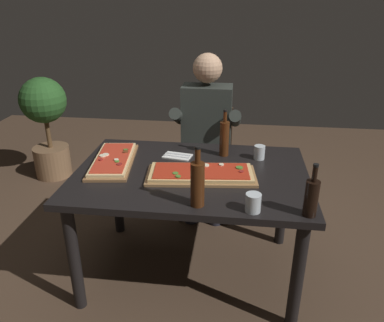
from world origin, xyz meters
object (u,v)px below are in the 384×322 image
at_px(potted_plant_corner, 46,120).
at_px(tumbler_near_camera, 259,152).
at_px(vinegar_bottle_green, 198,183).
at_px(diner_chair, 207,155).
at_px(pizza_rectangular_left, 113,160).
at_px(pizza_rectangular_front, 201,174).
at_px(oil_bottle_amber, 311,197).
at_px(seated_diner, 206,131).
at_px(wine_bottle_dark, 224,138).
at_px(tumbler_far_side, 253,203).
at_px(dining_table, 191,186).

bearing_deg(potted_plant_corner, tumbler_near_camera, -27.36).
xyz_separation_m(vinegar_bottle_green, diner_chair, (-0.06, 1.24, -0.38)).
bearing_deg(pizza_rectangular_left, vinegar_bottle_green, -37.60).
bearing_deg(potted_plant_corner, pizza_rectangular_front, -39.07).
height_order(pizza_rectangular_front, vinegar_bottle_green, vinegar_bottle_green).
distance_m(oil_bottle_amber, potted_plant_corner, 2.81).
distance_m(pizza_rectangular_front, seated_diner, 0.80).
xyz_separation_m(pizza_rectangular_front, diner_chair, (-0.04, 0.91, -0.27)).
xyz_separation_m(wine_bottle_dark, tumbler_near_camera, (0.23, -0.03, -0.08)).
distance_m(pizza_rectangular_left, vinegar_bottle_green, 0.75).
bearing_deg(wine_bottle_dark, tumbler_far_side, -75.68).
relative_size(vinegar_bottle_green, seated_diner, 0.24).
height_order(oil_bottle_amber, tumbler_far_side, oil_bottle_amber).
bearing_deg(diner_chair, seated_diner, -90.00).
distance_m(pizza_rectangular_left, tumbler_far_side, 0.99).
distance_m(tumbler_far_side, potted_plant_corner, 2.59).
distance_m(oil_bottle_amber, diner_chair, 1.45).
relative_size(pizza_rectangular_left, tumbler_far_side, 6.06).
distance_m(wine_bottle_dark, tumbler_near_camera, 0.25).
xyz_separation_m(pizza_rectangular_front, tumbler_near_camera, (0.35, 0.31, 0.03)).
height_order(tumbler_near_camera, seated_diner, seated_diner).
xyz_separation_m(vinegar_bottle_green, tumbler_far_side, (0.28, -0.03, -0.08)).
bearing_deg(oil_bottle_amber, vinegar_bottle_green, 177.09).
distance_m(dining_table, tumbler_near_camera, 0.50).
height_order(wine_bottle_dark, seated_diner, seated_diner).
bearing_deg(oil_bottle_amber, tumbler_near_camera, 108.16).
xyz_separation_m(tumbler_near_camera, seated_diner, (-0.39, 0.48, -0.04)).
bearing_deg(wine_bottle_dark, oil_bottle_amber, -57.18).
relative_size(oil_bottle_amber, potted_plant_corner, 0.27).
bearing_deg(dining_table, seated_diner, 88.09).
bearing_deg(seated_diner, wine_bottle_dark, -70.61).
bearing_deg(oil_bottle_amber, pizza_rectangular_left, 157.08).
relative_size(pizza_rectangular_left, oil_bottle_amber, 2.12).
bearing_deg(vinegar_bottle_green, oil_bottle_amber, -2.91).
height_order(dining_table, diner_chair, diner_chair).
bearing_deg(tumbler_near_camera, wine_bottle_dark, 171.92).
height_order(tumbler_far_side, diner_chair, diner_chair).
height_order(pizza_rectangular_left, tumbler_far_side, tumbler_far_side).
distance_m(vinegar_bottle_green, diner_chair, 1.30).
distance_m(pizza_rectangular_front, tumbler_near_camera, 0.46).
relative_size(tumbler_near_camera, tumbler_far_side, 0.95).
height_order(diner_chair, seated_diner, seated_diner).
height_order(oil_bottle_amber, vinegar_bottle_green, vinegar_bottle_green).
height_order(dining_table, pizza_rectangular_left, pizza_rectangular_left).
xyz_separation_m(pizza_rectangular_left, wine_bottle_dark, (0.69, 0.21, 0.10)).
bearing_deg(seated_diner, vinegar_bottle_green, -87.06).
bearing_deg(pizza_rectangular_front, tumbler_near_camera, 41.76).
height_order(vinegar_bottle_green, tumbler_near_camera, vinegar_bottle_green).
xyz_separation_m(diner_chair, potted_plant_corner, (-1.62, 0.43, 0.10)).
bearing_deg(tumbler_near_camera, potted_plant_corner, 152.64).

